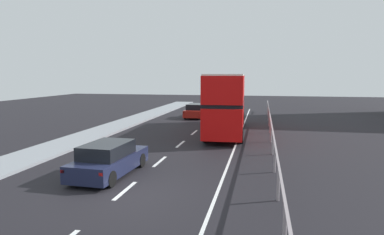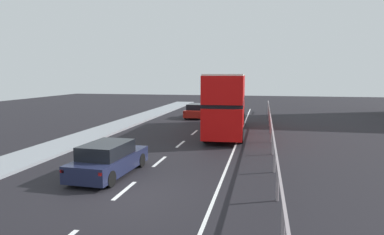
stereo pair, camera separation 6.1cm
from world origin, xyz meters
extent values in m
cube|color=black|center=(0.00, 0.00, -0.05)|extent=(73.36, 120.00, 0.10)
cube|color=silver|center=(0.00, 0.19, 0.00)|extent=(0.16, 2.08, 0.01)
cube|color=silver|center=(0.00, 4.57, 0.00)|extent=(0.16, 2.08, 0.01)
cube|color=silver|center=(0.00, 8.95, 0.00)|extent=(0.16, 2.08, 0.01)
cube|color=silver|center=(0.00, 13.33, 0.00)|extent=(0.16, 2.08, 0.01)
cube|color=silver|center=(0.00, 17.71, 0.00)|extent=(0.16, 2.08, 0.01)
cube|color=silver|center=(0.00, 22.10, 0.00)|extent=(0.16, 2.08, 0.01)
cube|color=silver|center=(0.00, 26.48, 0.00)|extent=(0.16, 2.08, 0.01)
cube|color=silver|center=(0.00, 30.86, 0.00)|extent=(0.16, 2.08, 0.01)
cube|color=silver|center=(3.37, 9.00, 0.00)|extent=(0.12, 46.00, 0.01)
cube|color=gray|center=(5.49, 9.00, 1.19)|extent=(0.08, 42.00, 0.08)
cylinder|color=gray|center=(5.49, -3.25, 0.60)|extent=(0.10, 0.10, 1.19)
cylinder|color=gray|center=(5.49, 0.25, 0.60)|extent=(0.10, 0.10, 1.19)
cylinder|color=gray|center=(5.49, 3.75, 0.60)|extent=(0.10, 0.10, 1.19)
cylinder|color=gray|center=(5.49, 7.25, 0.60)|extent=(0.10, 0.10, 1.19)
cylinder|color=gray|center=(5.49, 10.75, 0.60)|extent=(0.10, 0.10, 1.19)
cylinder|color=gray|center=(5.49, 14.25, 0.60)|extent=(0.10, 0.10, 1.19)
cylinder|color=gray|center=(5.49, 17.75, 0.60)|extent=(0.10, 0.10, 1.19)
cylinder|color=gray|center=(5.49, 21.25, 0.60)|extent=(0.10, 0.10, 1.19)
cylinder|color=gray|center=(5.49, 24.75, 0.60)|extent=(0.10, 0.10, 1.19)
cylinder|color=gray|center=(5.49, 28.25, 0.60)|extent=(0.10, 0.10, 1.19)
cube|color=red|center=(2.32, 14.11, 1.31)|extent=(2.97, 11.60, 1.92)
cube|color=black|center=(2.32, 14.11, 2.39)|extent=(2.97, 11.14, 0.24)
cube|color=red|center=(2.32, 14.11, 3.35)|extent=(2.97, 11.60, 1.69)
cube|color=silver|center=(2.32, 14.11, 4.24)|extent=(2.91, 11.37, 0.10)
cube|color=black|center=(2.06, 19.83, 1.40)|extent=(2.20, 0.14, 1.34)
cube|color=yellow|center=(2.06, 19.83, 3.77)|extent=(1.47, 0.11, 0.28)
cylinder|color=black|center=(1.00, 18.40, 0.50)|extent=(0.33, 1.01, 1.00)
cylinder|color=black|center=(3.24, 18.50, 0.50)|extent=(0.33, 1.01, 1.00)
cylinder|color=black|center=(1.39, 9.91, 0.50)|extent=(0.33, 1.01, 1.00)
cylinder|color=black|center=(3.63, 10.01, 0.50)|extent=(0.33, 1.01, 1.00)
cube|color=#1A1F3A|center=(-1.42, 1.97, 0.52)|extent=(1.97, 4.46, 0.68)
cube|color=black|center=(-1.43, 1.75, 1.14)|extent=(1.67, 2.48, 0.56)
cube|color=red|center=(-2.31, -0.15, 0.69)|extent=(0.16, 0.07, 0.12)
cube|color=red|center=(-0.74, -0.22, 0.69)|extent=(0.16, 0.07, 0.12)
cylinder|color=black|center=(-2.16, 3.50, 0.32)|extent=(0.23, 0.65, 0.64)
cylinder|color=black|center=(-0.55, 3.42, 0.32)|extent=(0.23, 0.65, 0.64)
cylinder|color=black|center=(-2.30, 0.52, 0.32)|extent=(0.23, 0.65, 0.64)
cylinder|color=black|center=(-0.69, 0.44, 0.32)|extent=(0.23, 0.65, 0.64)
cube|color=maroon|center=(-1.52, 22.19, 0.52)|extent=(1.90, 4.22, 0.68)
cube|color=black|center=(-1.53, 21.99, 1.12)|extent=(1.64, 2.33, 0.54)
cube|color=red|center=(-2.37, 20.16, 0.69)|extent=(0.16, 0.06, 0.12)
cube|color=red|center=(-0.77, 20.12, 0.69)|extent=(0.16, 0.06, 0.12)
cylinder|color=black|center=(-2.31, 23.60, 0.32)|extent=(0.22, 0.64, 0.64)
cylinder|color=black|center=(-0.67, 23.56, 0.32)|extent=(0.22, 0.64, 0.64)
cylinder|color=black|center=(-2.37, 20.83, 0.32)|extent=(0.22, 0.64, 0.64)
cylinder|color=black|center=(-0.74, 20.79, 0.32)|extent=(0.22, 0.64, 0.64)
camera|label=1|loc=(4.89, -11.37, 4.26)|focal=32.25mm
camera|label=2|loc=(4.95, -11.36, 4.26)|focal=32.25mm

